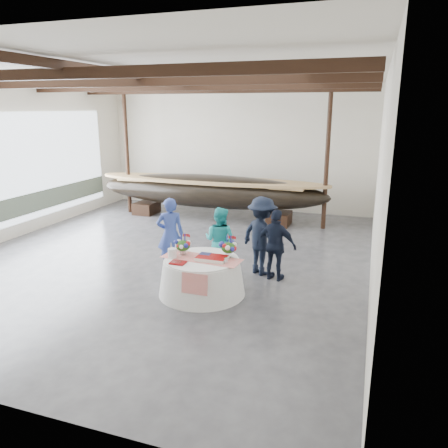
% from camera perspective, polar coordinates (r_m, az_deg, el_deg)
% --- Properties ---
extents(floor, '(10.00, 12.00, 0.01)m').
position_cam_1_polar(floor, '(11.44, -7.39, -4.16)').
color(floor, '#3D3D42').
rests_on(floor, ground).
extents(wall_back, '(10.00, 0.02, 4.50)m').
position_cam_1_polar(wall_back, '(16.46, 1.69, 9.82)').
color(wall_back, silver).
rests_on(wall_back, ground).
extents(wall_left, '(0.02, 12.00, 4.50)m').
position_cam_1_polar(wall_left, '(13.88, -26.74, 7.29)').
color(wall_left, silver).
rests_on(wall_left, ground).
extents(wall_right, '(0.02, 12.00, 4.50)m').
position_cam_1_polar(wall_right, '(9.77, 19.60, 5.43)').
color(wall_right, silver).
rests_on(wall_right, ground).
extents(ceiling, '(10.00, 12.00, 0.01)m').
position_cam_1_polar(ceiling, '(10.84, -8.22, 18.93)').
color(ceiling, white).
rests_on(ceiling, wall_back).
extents(pavilion_structure, '(9.80, 11.76, 4.50)m').
position_cam_1_polar(pavilion_structure, '(11.46, -6.44, 16.27)').
color(pavilion_structure, black).
rests_on(pavilion_structure, ground).
extents(open_bay, '(0.03, 7.00, 3.20)m').
position_cam_1_polar(open_bay, '(14.61, -23.64, 6.26)').
color(open_bay, silver).
rests_on(open_bay, ground).
extents(longboat_display, '(8.16, 1.63, 1.53)m').
position_cam_1_polar(longboat_display, '(14.93, -1.94, 4.35)').
color(longboat_display, black).
rests_on(longboat_display, ground).
extents(banquet_table, '(1.78, 1.78, 0.76)m').
position_cam_1_polar(banquet_table, '(9.02, -2.91, -6.81)').
color(banquet_table, silver).
rests_on(banquet_table, ground).
extents(tabletop_items, '(1.68, 0.95, 0.40)m').
position_cam_1_polar(tabletop_items, '(8.94, -2.84, -3.38)').
color(tabletop_items, red).
rests_on(tabletop_items, banquet_table).
extents(guest_woman_blue, '(0.75, 0.66, 1.74)m').
position_cam_1_polar(guest_woman_blue, '(10.24, -7.03, -1.34)').
color(guest_woman_blue, navy).
rests_on(guest_woman_blue, ground).
extents(guest_woman_teal, '(0.83, 0.69, 1.56)m').
position_cam_1_polar(guest_woman_teal, '(10.00, -0.55, -2.16)').
color(guest_woman_teal, '#22AFB2').
rests_on(guest_woman_teal, ground).
extents(guest_man_left, '(1.35, 1.18, 1.81)m').
position_cam_1_polar(guest_man_left, '(9.94, 4.97, -1.56)').
color(guest_man_left, black).
rests_on(guest_man_left, ground).
extents(guest_man_right, '(1.00, 0.57, 1.60)m').
position_cam_1_polar(guest_man_right, '(9.65, 6.82, -2.77)').
color(guest_man_right, black).
rests_on(guest_man_right, ground).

